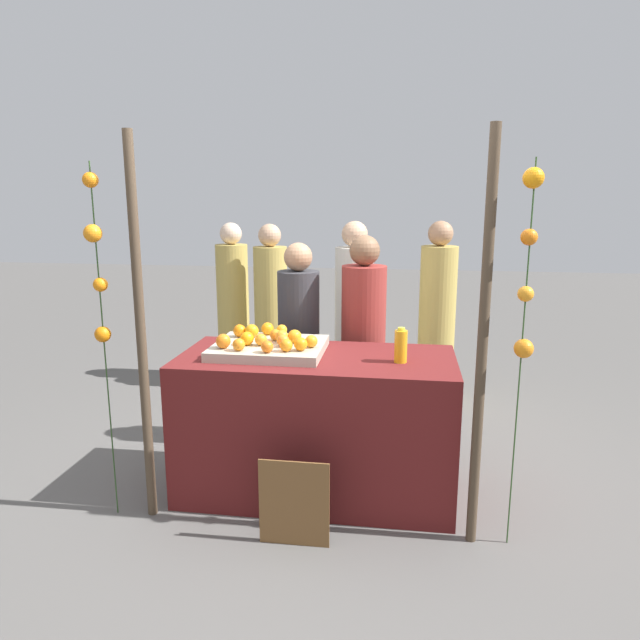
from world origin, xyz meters
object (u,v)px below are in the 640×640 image
orange_0 (283,341)px  vendor_left (299,353)px  juice_bottle (401,346)px  stall_counter (317,424)px  chalkboard_sign (294,504)px  orange_1 (252,331)px  vendor_right (363,353)px

orange_0 → vendor_left: vendor_left is taller
orange_0 → juice_bottle: juice_bottle is taller
stall_counter → chalkboard_sign: 0.66m
stall_counter → orange_1: orange_1 is taller
stall_counter → vendor_right: (0.25, 0.68, 0.30)m
orange_1 → chalkboard_sign: orange_1 is taller
juice_bottle → vendor_right: 0.83m
stall_counter → orange_0: 0.60m
orange_1 → chalkboard_sign: size_ratio=0.18×
orange_0 → vendor_right: bearing=57.4°
juice_bottle → vendor_right: size_ratio=0.13×
orange_0 → chalkboard_sign: bearing=-73.2°
chalkboard_sign → vendor_left: vendor_left is taller
orange_0 → vendor_right: vendor_right is taller
stall_counter → orange_0: (-0.21, -0.03, 0.56)m
stall_counter → vendor_left: size_ratio=1.11×
orange_0 → orange_1: size_ratio=0.87×
vendor_left → orange_0: bearing=-86.9°
stall_counter → chalkboard_sign: bearing=-92.7°
vendor_right → orange_1: bearing=-144.8°
orange_1 → juice_bottle: juice_bottle is taller
chalkboard_sign → orange_1: bearing=118.6°
stall_counter → juice_bottle: juice_bottle is taller
juice_bottle → chalkboard_sign: size_ratio=0.42×
vendor_right → chalkboard_sign: bearing=-101.9°
vendor_right → stall_counter: bearing=-110.0°
vendor_right → orange_0: bearing=-122.6°
orange_1 → vendor_left: 0.65m
orange_0 → vendor_left: bearing=93.1°
orange_0 → vendor_left: 0.80m
stall_counter → juice_bottle: 0.77m
orange_0 → chalkboard_sign: 0.99m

